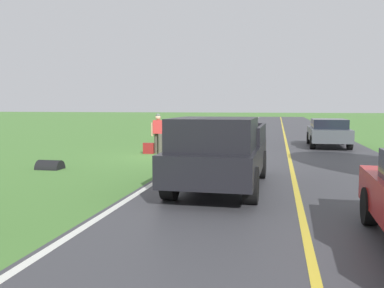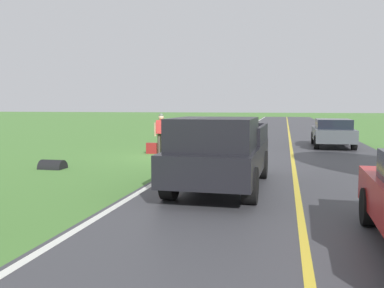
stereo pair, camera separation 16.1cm
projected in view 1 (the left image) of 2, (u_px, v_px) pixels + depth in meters
The scene contains 9 objects.
ground_plane at pixel (173, 156), 17.55m from camera, with size 200.00×200.00×0.00m, color #4C7F38.
road_surface at pixel (290, 159), 16.62m from camera, with size 7.85×120.00×0.00m, color #3D3D42.
lane_edge_line at pixel (196, 157), 17.36m from camera, with size 0.16×117.60×0.00m, color silver.
lane_centre_line at pixel (290, 159), 16.62m from camera, with size 0.14×117.60×0.00m, color gold.
hitchhiker_walking at pixel (158, 131), 18.36m from camera, with size 0.62×0.51×1.75m.
suitcase_carried at pixel (149, 148), 18.41m from camera, with size 0.20×0.46×0.47m, color maroon.
pickup_truck_passing at pixel (220, 151), 10.58m from camera, with size 2.18×5.44×1.82m.
sedan_near_oncoming at pixel (328, 132), 21.43m from camera, with size 1.97×4.42×1.41m.
drainage_culvert at pixel (50, 169), 14.01m from camera, with size 0.60×0.60×0.80m, color black.
Camera 1 is at (-4.23, 16.93, 2.12)m, focal length 39.66 mm.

